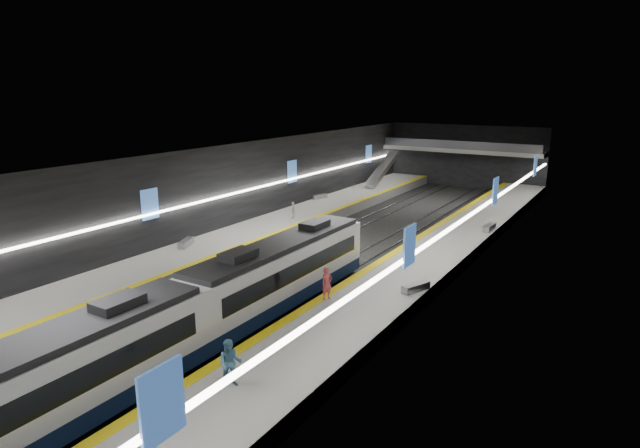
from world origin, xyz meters
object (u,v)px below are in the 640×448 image
Objects in this scene: bench_right_near at (416,287)px; bench_right_far at (489,227)px; bench_left_far at (319,197)px; passenger_left_a at (293,210)px; bench_left_near at (186,243)px; passenger_right_b at (230,364)px; train at (188,315)px; passenger_right_a at (327,284)px; escalator at (382,169)px.

bench_right_far is (0.07, 16.29, 0.01)m from bench_right_near.
passenger_left_a is at bearing -55.16° from bench_left_far.
passenger_left_a is (-16.32, -5.20, 0.52)m from bench_right_far.
bench_left_far is at bearing 174.12° from passenger_left_a.
passenger_left_a is (2.68, -8.90, 0.54)m from bench_left_far.
bench_left_near reaches higher than bench_right_near.
bench_right_near is 13.78m from passenger_right_b.
bench_right_near is (6.93, 11.34, -0.96)m from train.
train is 28.52m from bench_right_far.
bench_left_far is 37.37m from passenger_right_b.
bench_right_near is at bearing -20.24° from passenger_right_a.
bench_left_far is at bearing 57.36° from passenger_right_a.
bench_right_near is 5.41m from passenger_right_a.
passenger_left_a is (0.68, -20.41, -1.13)m from escalator.
escalator is at bearing 140.18° from bench_right_far.
bench_left_far is 0.98× the size of bench_right_near.
bench_right_far is at bearing 7.10° from bench_left_far.
bench_left_near is 18.20m from bench_right_near.
train is at bearing -67.71° from bench_left_near.
passenger_right_a is 1.20× the size of passenger_left_a.
train is 15.75m from bench_left_near.
bench_right_near is 0.97× the size of passenger_right_b.
bench_right_near is (18.19, 0.38, -0.01)m from bench_left_near.
bench_right_far is 1.32× the size of passenger_left_a.
train reaches higher than passenger_right_b.
bench_left_far is at bearing 68.56° from bench_left_near.
escalator reaches higher than bench_left_far.
passenger_left_a is at bearing 112.58° from train.
bench_right_far reaches higher than bench_left_near.
train is 14.80× the size of bench_right_far.
train is at bearing -177.55° from passenger_right_a.
bench_right_far is at bearing 18.88° from bench_left_near.
escalator reaches higher than passenger_right_a.
bench_left_near reaches higher than bench_left_far.
bench_left_far is 1.22× the size of passenger_left_a.
passenger_right_a reaches higher than bench_right_far.
bench_left_near is 24.73m from bench_right_far.
bench_right_far is 20.45m from passenger_right_a.
train is 3.76× the size of escalator.
bench_right_near is at bearing 58.59° from train.
bench_right_far is at bearing 13.96° from passenger_right_a.
bench_left_near is 1.06× the size of bench_left_far.
passenger_right_b is (-2.45, -13.54, 0.76)m from bench_right_near.
passenger_left_a is at bearing -88.11° from escalator.
bench_left_far is 0.95× the size of passenger_right_b.
escalator is 22.87m from bench_right_far.
passenger_right_a is (13.12, -35.28, -0.97)m from escalator.
bench_left_far is 9.31m from passenger_left_a.
escalator is at bearing 139.63° from bench_right_near.
train reaches higher than bench_right_near.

